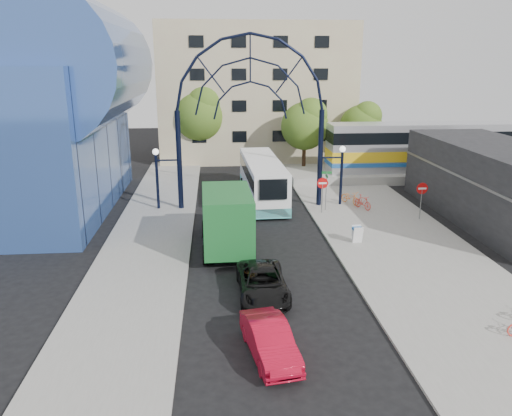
{
  "coord_description": "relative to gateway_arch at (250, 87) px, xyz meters",
  "views": [
    {
      "loc": [
        -2.51,
        -20.67,
        10.26
      ],
      "look_at": [
        -0.28,
        6.0,
        2.34
      ],
      "focal_mm": 35.0,
      "sensor_mm": 36.0,
      "label": 1
    }
  ],
  "objects": [
    {
      "name": "ground",
      "position": [
        0.0,
        -14.0,
        -8.56
      ],
      "size": [
        120.0,
        120.0,
        0.0
      ],
      "primitive_type": "plane",
      "color": "black",
      "rests_on": "ground"
    },
    {
      "name": "tree_north_b",
      "position": [
        -3.88,
        15.93,
        -3.29
      ],
      "size": [
        5.12,
        5.12,
        8.0
      ],
      "color": "#382314",
      "rests_on": "ground"
    },
    {
      "name": "city_bus",
      "position": [
        1.06,
        2.18,
        -6.94
      ],
      "size": [
        2.94,
        11.37,
        3.1
      ],
      "rotation": [
        0.0,
        0.0,
        0.03
      ],
      "color": "white",
      "rests_on": "ground"
    },
    {
      "name": "tree_north_c",
      "position": [
        12.12,
        13.93,
        -4.28
      ],
      "size": [
        4.16,
        4.16,
        6.5
      ],
      "color": "#382314",
      "rests_on": "ground"
    },
    {
      "name": "sidewalk_east",
      "position": [
        8.0,
        -10.0,
        -8.5
      ],
      "size": [
        8.0,
        56.0,
        0.12
      ],
      "primitive_type": "cube",
      "color": "gray",
      "rests_on": "ground"
    },
    {
      "name": "black_suv",
      "position": [
        -0.51,
        -14.19,
        -7.91
      ],
      "size": [
        2.22,
        4.68,
        1.29
      ],
      "primitive_type": "imported",
      "rotation": [
        0.0,
        0.0,
        0.02
      ],
      "color": "black",
      "rests_on": "ground"
    },
    {
      "name": "street_name_sign",
      "position": [
        5.2,
        -1.4,
        -6.43
      ],
      "size": [
        0.7,
        0.7,
        2.8
      ],
      "color": "slate",
      "rests_on": "sidewalk_east"
    },
    {
      "name": "do_not_enter_sign",
      "position": [
        11.0,
        -4.0,
        -6.58
      ],
      "size": [
        0.76,
        0.07,
        2.48
      ],
      "color": "slate",
      "rests_on": "sidewalk_east"
    },
    {
      "name": "stop_sign",
      "position": [
        4.8,
        -2.0,
        -6.56
      ],
      "size": [
        0.8,
        0.07,
        2.5
      ],
      "color": "slate",
      "rests_on": "sidewalk_east"
    },
    {
      "name": "green_truck",
      "position": [
        -1.95,
        -8.01,
        -6.78
      ],
      "size": [
        2.89,
        7.12,
        3.56
      ],
      "rotation": [
        0.0,
        0.0,
        0.02
      ],
      "color": "black",
      "rests_on": "ground"
    },
    {
      "name": "tree_north_a",
      "position": [
        6.12,
        11.93,
        -3.95
      ],
      "size": [
        4.48,
        4.48,
        7.0
      ],
      "color": "#382314",
      "rests_on": "ground"
    },
    {
      "name": "gateway_arch",
      "position": [
        0.0,
        0.0,
        0.0
      ],
      "size": [
        13.64,
        0.44,
        12.1
      ],
      "color": "black",
      "rests_on": "ground"
    },
    {
      "name": "train_car",
      "position": [
        20.0,
        8.0,
        -5.66
      ],
      "size": [
        25.1,
        3.05,
        4.2
      ],
      "color": "#B7B7BC",
      "rests_on": "train_platform"
    },
    {
      "name": "apartment_block",
      "position": [
        2.0,
        20.97,
        -1.55
      ],
      "size": [
        20.0,
        12.1,
        14.0
      ],
      "color": "tan",
      "rests_on": "ground"
    },
    {
      "name": "train_platform",
      "position": [
        20.0,
        8.0,
        -8.16
      ],
      "size": [
        32.0,
        5.0,
        0.8
      ],
      "primitive_type": "cube",
      "color": "gray",
      "rests_on": "ground"
    },
    {
      "name": "red_sedan",
      "position": [
        -0.71,
        -18.98,
        -7.91
      ],
      "size": [
        2.03,
        4.11,
        1.3
      ],
      "primitive_type": "imported",
      "rotation": [
        0.0,
        0.0,
        0.17
      ],
      "color": "#AF0A22",
      "rests_on": "ground"
    },
    {
      "name": "commercial_block_east",
      "position": [
        16.0,
        -4.0,
        -6.06
      ],
      "size": [
        6.0,
        16.0,
        5.0
      ],
      "primitive_type": "cube",
      "color": "black",
      "rests_on": "ground"
    },
    {
      "name": "sandwich_board",
      "position": [
        5.6,
        -8.02,
        -7.81
      ],
      "size": [
        0.55,
        0.61,
        0.99
      ],
      "color": "white",
      "rests_on": "sidewalk_east"
    },
    {
      "name": "plaza_west",
      "position": [
        -6.5,
        -8.0,
        -8.5
      ],
      "size": [
        5.0,
        50.0,
        0.12
      ],
      "primitive_type": "cube",
      "color": "gray",
      "rests_on": "ground"
    },
    {
      "name": "bike_near_b",
      "position": [
        7.89,
        -1.35,
        -7.94
      ],
      "size": [
        1.15,
        1.7,
        1.0
      ],
      "primitive_type": "imported",
      "rotation": [
        0.0,
        0.0,
        0.45
      ],
      "color": "red",
      "rests_on": "sidewalk_east"
    },
    {
      "name": "transit_hall",
      "position": [
        -15.3,
        1.0,
        -1.86
      ],
      "size": [
        16.5,
        18.0,
        14.5
      ],
      "color": "#33559E",
      "rests_on": "ground"
    },
    {
      "name": "bike_near_a",
      "position": [
        7.36,
        0.0,
        -7.95
      ],
      "size": [
        1.43,
        1.95,
        0.98
      ],
      "primitive_type": "imported",
      "rotation": [
        0.0,
        0.0,
        0.48
      ],
      "color": "orange",
      "rests_on": "sidewalk_east"
    }
  ]
}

